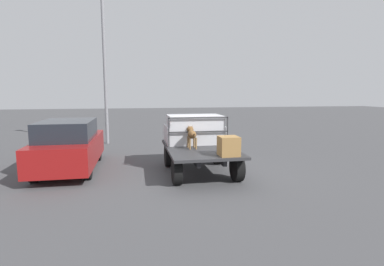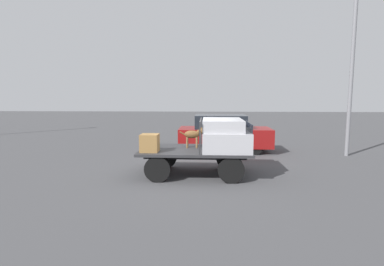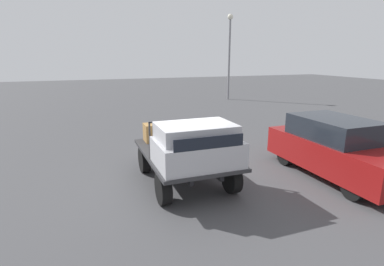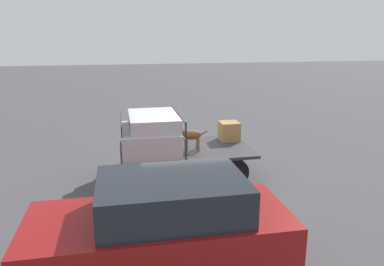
{
  "view_description": "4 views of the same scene",
  "coord_description": "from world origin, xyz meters",
  "px_view_note": "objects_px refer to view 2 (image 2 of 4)",
  "views": [
    {
      "loc": [
        -9.19,
        1.99,
        2.59
      ],
      "look_at": [
        -0.12,
        0.27,
        1.32
      ],
      "focal_mm": 28.0,
      "sensor_mm": 36.0,
      "label": 1
    },
    {
      "loc": [
        0.38,
        -9.47,
        2.52
      ],
      "look_at": [
        -0.12,
        0.27,
        1.32
      ],
      "focal_mm": 28.0,
      "sensor_mm": 36.0,
      "label": 2
    },
    {
      "loc": [
        7.32,
        -2.49,
        3.36
      ],
      "look_at": [
        -0.12,
        0.27,
        1.32
      ],
      "focal_mm": 28.0,
      "sensor_mm": 36.0,
      "label": 3
    },
    {
      "loc": [
        1.72,
        9.52,
        3.83
      ],
      "look_at": [
        -0.12,
        0.27,
        1.32
      ],
      "focal_mm": 35.0,
      "sensor_mm": 36.0,
      "label": 4
    }
  ],
  "objects_px": {
    "flatbed_truck": "(195,156)",
    "parked_sedan": "(224,133)",
    "cargo_crate": "(150,143)",
    "light_pole_near": "(354,41)",
    "dog": "(194,134)"
  },
  "relations": [
    {
      "from": "flatbed_truck",
      "to": "parked_sedan",
      "type": "relative_size",
      "value": 0.84
    },
    {
      "from": "parked_sedan",
      "to": "flatbed_truck",
      "type": "bearing_deg",
      "value": -98.98
    },
    {
      "from": "cargo_crate",
      "to": "light_pole_near",
      "type": "xyz_separation_m",
      "value": [
        7.7,
        3.94,
        3.64
      ]
    },
    {
      "from": "light_pole_near",
      "to": "parked_sedan",
      "type": "bearing_deg",
      "value": 171.67
    },
    {
      "from": "light_pole_near",
      "to": "flatbed_truck",
      "type": "bearing_deg",
      "value": -151.65
    },
    {
      "from": "dog",
      "to": "parked_sedan",
      "type": "bearing_deg",
      "value": 73.83
    },
    {
      "from": "dog",
      "to": "cargo_crate",
      "type": "height_order",
      "value": "dog"
    },
    {
      "from": "flatbed_truck",
      "to": "parked_sedan",
      "type": "height_order",
      "value": "parked_sedan"
    },
    {
      "from": "flatbed_truck",
      "to": "dog",
      "type": "distance_m",
      "value": 0.73
    },
    {
      "from": "parked_sedan",
      "to": "cargo_crate",
      "type": "bearing_deg",
      "value": -111.92
    },
    {
      "from": "parked_sedan",
      "to": "light_pole_near",
      "type": "relative_size",
      "value": 0.54
    },
    {
      "from": "dog",
      "to": "parked_sedan",
      "type": "xyz_separation_m",
      "value": [
        1.17,
        3.9,
        -0.44
      ]
    },
    {
      "from": "flatbed_truck",
      "to": "cargo_crate",
      "type": "relative_size",
      "value": 6.5
    },
    {
      "from": "flatbed_truck",
      "to": "dog",
      "type": "bearing_deg",
      "value": 98.43
    },
    {
      "from": "flatbed_truck",
      "to": "cargo_crate",
      "type": "bearing_deg",
      "value": -159.17
    }
  ]
}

